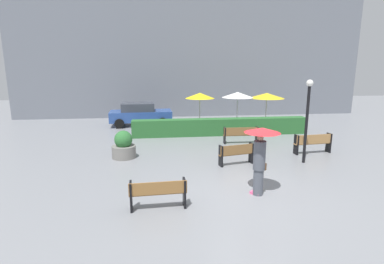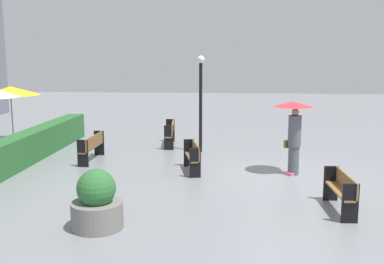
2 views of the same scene
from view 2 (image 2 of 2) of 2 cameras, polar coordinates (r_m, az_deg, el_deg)
The scene contains 10 objects.
ground_plane at distance 13.77m, azimuth 11.78°, elevation -5.40°, with size 60.00×60.00×0.00m, color gray.
bench_near_left at distance 10.92m, azimuth 18.28°, elevation -6.81°, with size 1.66×0.42×0.86m.
bench_far_right at distance 17.89m, azimuth -2.71°, elevation 0.06°, with size 1.86×0.52×0.93m.
bench_back_row at distance 15.63m, azimuth -12.40°, elevation -1.66°, with size 1.88×0.38×0.88m.
bench_mid_center at distance 13.84m, azimuth 0.12°, elevation -2.89°, with size 1.56×0.63×0.88m.
pedestrian_with_umbrella at distance 13.69m, azimuth 12.65°, elevation 0.87°, with size 1.13×1.13×2.19m.
planter_pot at distance 9.58m, azimuth -11.87°, elevation -8.74°, with size 1.06×1.06×1.25m.
lamp_post at distance 16.50m, azimuth 1.10°, elevation 4.97°, with size 0.28×0.28×3.52m.
patio_umbrella_yellow_far at distance 19.67m, azimuth -21.85°, elevation 4.82°, with size 2.31×2.31×2.30m.
hedge_strip at distance 15.80m, azimuth -20.41°, elevation -2.03°, with size 10.46×0.70×0.99m, color #28602D.
Camera 2 is at (-13.20, 1.75, 3.51)m, focal length 42.45 mm.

